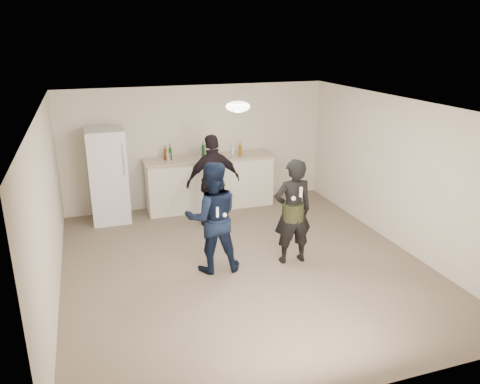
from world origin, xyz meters
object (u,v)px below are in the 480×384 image
object	(u,v)px
woman	(293,212)
counter	(210,183)
spectator	(213,181)
fridge	(108,176)
man	(212,217)
shaker	(168,157)

from	to	relation	value
woman	counter	bearing A→B (deg)	-76.32
counter	spectator	size ratio (longest dim) A/B	1.48
woman	spectator	xyz separation A→B (m)	(-0.78, 1.80, 0.03)
woman	fridge	bearing A→B (deg)	-44.32
counter	fridge	size ratio (longest dim) A/B	1.44
woman	man	bearing A→B (deg)	-4.12
spectator	shaker	bearing A→B (deg)	-60.00
spectator	counter	bearing A→B (deg)	-106.06
spectator	man	bearing A→B (deg)	69.38
shaker	woman	world-z (taller)	woman
counter	fridge	bearing A→B (deg)	-178.02
man	fridge	bearing A→B (deg)	-56.22
woman	spectator	size ratio (longest dim) A/B	0.96
woman	spectator	world-z (taller)	spectator
shaker	spectator	bearing A→B (deg)	-55.28
fridge	man	distance (m)	2.92
counter	man	distance (m)	2.76
man	shaker	bearing A→B (deg)	-79.95
fridge	woman	bearing A→B (deg)	-46.10
shaker	man	distance (m)	2.64
fridge	spectator	bearing A→B (deg)	-26.62
man	spectator	distance (m)	1.74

